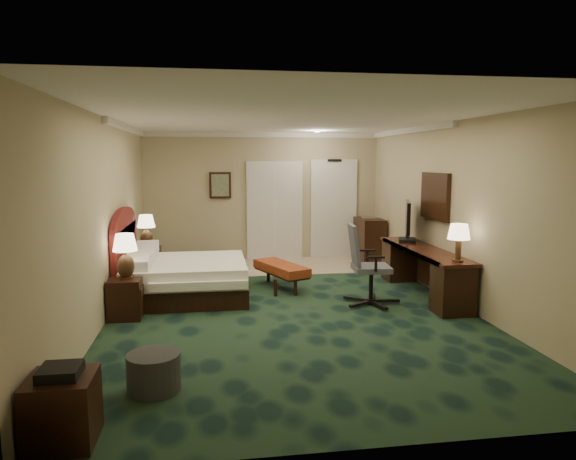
{
  "coord_description": "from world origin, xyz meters",
  "views": [
    {
      "loc": [
        -1.09,
        -7.17,
        2.12
      ],
      "look_at": [
        0.08,
        0.6,
        1.05
      ],
      "focal_mm": 32.0,
      "sensor_mm": 36.0,
      "label": 1
    }
  ],
  "objects": [
    {
      "name": "crown_molding",
      "position": [
        0.0,
        0.0,
        2.65
      ],
      "size": [
        5.0,
        7.5,
        0.1
      ],
      "primitive_type": null,
      "color": "silver",
      "rests_on": "wall_back"
    },
    {
      "name": "nightstand_far",
      "position": [
        -2.25,
        2.19,
        0.28
      ],
      "size": [
        0.46,
        0.52,
        0.57
      ],
      "primitive_type": "cube",
      "color": "black",
      "rests_on": "ground"
    },
    {
      "name": "wall_art",
      "position": [
        -0.9,
        3.71,
        1.6
      ],
      "size": [
        0.45,
        0.06,
        0.55
      ],
      "primitive_type": "cube",
      "color": "#415C52",
      "rests_on": "wall_back"
    },
    {
      "name": "lamp_near",
      "position": [
        -2.24,
        -0.18,
        0.85
      ],
      "size": [
        0.39,
        0.39,
        0.61
      ],
      "primitive_type": null,
      "rotation": [
        0.0,
        0.0,
        -0.22
      ],
      "color": "#2F1F13",
      "rests_on": "nightstand_near"
    },
    {
      "name": "bed_bench",
      "position": [
        0.04,
        1.14,
        0.21
      ],
      "size": [
        0.86,
        1.28,
        0.41
      ],
      "primitive_type": "cube",
      "rotation": [
        0.0,
        0.0,
        0.4
      ],
      "color": "maroon",
      "rests_on": "ground"
    },
    {
      "name": "minibar",
      "position": [
        2.21,
        3.2,
        0.45
      ],
      "size": [
        0.48,
        0.86,
        0.9
      ],
      "primitive_type": "cube",
      "color": "black",
      "rests_on": "ground"
    },
    {
      "name": "entry_door",
      "position": [
        1.55,
        3.72,
        1.05
      ],
      "size": [
        1.02,
        0.06,
        2.18
      ],
      "primitive_type": "cube",
      "color": "silver",
      "rests_on": "ground"
    },
    {
      "name": "tv",
      "position": [
        2.21,
        1.1,
        1.09
      ],
      "size": [
        0.37,
        0.86,
        0.69
      ],
      "primitive_type": "cube",
      "rotation": [
        0.0,
        0.0,
        -0.35
      ],
      "color": "black",
      "rests_on": "desk"
    },
    {
      "name": "wall_left",
      "position": [
        -2.5,
        0.0,
        1.35
      ],
      "size": [
        0.0,
        7.5,
        2.7
      ],
      "primitive_type": "cube",
      "color": "tan",
      "rests_on": "ground"
    },
    {
      "name": "lamp_far",
      "position": [
        -2.25,
        2.14,
        0.87
      ],
      "size": [
        0.39,
        0.39,
        0.59
      ],
      "primitive_type": null,
      "rotation": [
        0.0,
        0.0,
        0.26
      ],
      "color": "#2F1F13",
      "rests_on": "nightstand_far"
    },
    {
      "name": "closet_doors",
      "position": [
        0.25,
        3.71,
        1.05
      ],
      "size": [
        1.2,
        0.06,
        2.1
      ],
      "primitive_type": "cube",
      "color": "#BDB3A6",
      "rests_on": "ground"
    },
    {
      "name": "ottoman",
      "position": [
        -1.65,
        -2.51,
        0.18
      ],
      "size": [
        0.61,
        0.61,
        0.35
      ],
      "primitive_type": "cylinder",
      "rotation": [
        0.0,
        0.0,
        -0.29
      ],
      "color": "#323233",
      "rests_on": "ground"
    },
    {
      "name": "wall_mirror",
      "position": [
        2.46,
        0.6,
        1.55
      ],
      "size": [
        0.05,
        0.95,
        0.75
      ],
      "primitive_type": "cube",
      "color": "white",
      "rests_on": "wall_right"
    },
    {
      "name": "floor",
      "position": [
        0.0,
        0.0,
        0.0
      ],
      "size": [
        5.0,
        7.5,
        0.0
      ],
      "primitive_type": "cube",
      "color": "black",
      "rests_on": "ground"
    },
    {
      "name": "tile_patch",
      "position": [
        0.9,
        2.9,
        0.01
      ],
      "size": [
        3.2,
        1.7,
        0.01
      ],
      "primitive_type": "cube",
      "color": "tan",
      "rests_on": "ground"
    },
    {
      "name": "desk",
      "position": [
        2.2,
        0.38,
        0.37
      ],
      "size": [
        0.55,
        2.57,
        0.74
      ],
      "primitive_type": "cube",
      "color": "black",
      "rests_on": "ground"
    },
    {
      "name": "desk_chair",
      "position": [
        1.22,
        -0.03,
        0.6
      ],
      "size": [
        0.75,
        0.71,
        1.2
      ],
      "primitive_type": null,
      "rotation": [
        0.0,
        0.0,
        -0.09
      ],
      "color": "#484950",
      "rests_on": "ground"
    },
    {
      "name": "wall_right",
      "position": [
        2.5,
        0.0,
        1.35
      ],
      "size": [
        0.0,
        7.5,
        2.7
      ],
      "primitive_type": "cube",
      "color": "tan",
      "rests_on": "ground"
    },
    {
      "name": "headboard",
      "position": [
        -2.44,
        1.0,
        0.7
      ],
      "size": [
        0.12,
        2.0,
        1.4
      ],
      "primitive_type": null,
      "color": "#50150B",
      "rests_on": "ground"
    },
    {
      "name": "desk_lamp",
      "position": [
        2.24,
        -0.68,
        1.01
      ],
      "size": [
        0.36,
        0.36,
        0.53
      ],
      "primitive_type": null,
      "rotation": [
        0.0,
        0.0,
        -0.22
      ],
      "color": "#2F1F13",
      "rests_on": "desk"
    },
    {
      "name": "side_table",
      "position": [
        -2.23,
        -3.33,
        0.26
      ],
      "size": [
        0.48,
        0.48,
        0.52
      ],
      "primitive_type": "cube",
      "color": "black",
      "rests_on": "ground"
    },
    {
      "name": "bed",
      "position": [
        -1.49,
        0.78,
        0.29
      ],
      "size": [
        1.82,
        1.69,
        0.58
      ],
      "primitive_type": "cube",
      "color": "white",
      "rests_on": "ground"
    },
    {
      "name": "nightstand_near",
      "position": [
        -2.26,
        -0.17,
        0.27
      ],
      "size": [
        0.43,
        0.5,
        0.54
      ],
      "primitive_type": "cube",
      "color": "black",
      "rests_on": "ground"
    },
    {
      "name": "wall_front",
      "position": [
        0.0,
        -3.75,
        1.35
      ],
      "size": [
        5.0,
        0.0,
        2.7
      ],
      "primitive_type": "cube",
      "color": "tan",
      "rests_on": "ground"
    },
    {
      "name": "wall_back",
      "position": [
        0.0,
        3.75,
        1.35
      ],
      "size": [
        5.0,
        0.0,
        2.7
      ],
      "primitive_type": "cube",
      "color": "tan",
      "rests_on": "ground"
    },
    {
      "name": "ceiling",
      "position": [
        0.0,
        0.0,
        2.7
      ],
      "size": [
        5.0,
        7.5,
        0.0
      ],
      "primitive_type": "cube",
      "color": "white",
      "rests_on": "wall_back"
    }
  ]
}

